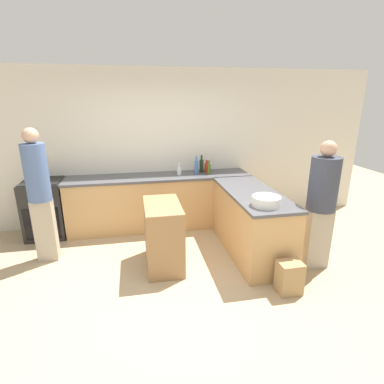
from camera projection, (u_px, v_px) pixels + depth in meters
ground_plane at (175, 284)px, 3.70m from camera, size 14.00×14.00×0.00m
wall_back at (157, 148)px, 5.29m from camera, size 8.00×0.06×2.70m
counter_back at (160, 201)px, 5.24m from camera, size 3.12×0.64×0.93m
counter_peninsula at (251, 222)px, 4.37m from camera, size 0.69×1.75×0.93m
range_oven at (46, 209)px, 4.90m from camera, size 0.62×0.62×0.95m
island_table at (163, 235)px, 4.02m from camera, size 0.47×0.83×0.88m
mixing_bowl at (266, 201)px, 3.66m from camera, size 0.35×0.35×0.12m
vinegar_bottle_clear at (179, 170)px, 5.13m from camera, size 0.08×0.08×0.21m
wine_bottle_dark at (202, 165)px, 5.31m from camera, size 0.07×0.07×0.31m
olive_oil_bottle at (209, 169)px, 5.17m from camera, size 0.06×0.06×0.24m
water_bottle_blue at (196, 167)px, 5.19m from camera, size 0.06×0.06×0.31m
hot_sauce_bottle at (207, 167)px, 5.32m from camera, size 0.09×0.09×0.22m
person_by_range at (39, 191)px, 3.98m from camera, size 0.30×0.30×1.85m
person_at_peninsula at (321, 202)px, 3.84m from camera, size 0.36×0.36×1.71m
paper_bag at (289, 277)px, 3.50m from camera, size 0.28×0.23×0.39m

